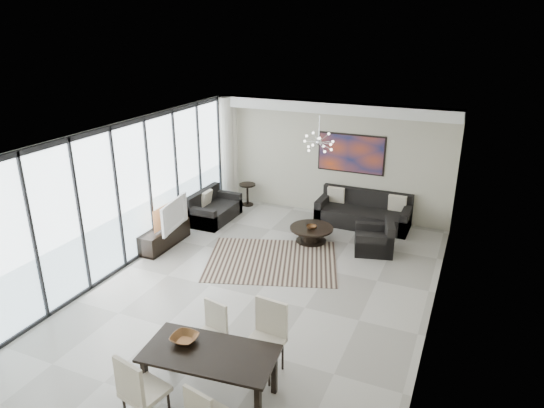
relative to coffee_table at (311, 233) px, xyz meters
The scene contains 19 objects.
room_shell 2.94m from the coffee_table, 83.31° to the right, with size 6.00×9.00×2.90m.
window_wall 4.20m from the coffee_table, 138.74° to the right, with size 0.37×8.95×2.90m.
soffit 3.07m from the coffee_table, 95.25° to the left, with size 5.98×0.40×0.26m, color white.
painting 2.36m from the coffee_table, 79.26° to the left, with size 1.68×0.04×0.98m, color #BF441A.
chandelier 2.16m from the coffee_table, 43.27° to the right, with size 0.66×0.66×0.71m.
rug 1.33m from the coffee_table, 109.08° to the right, with size 2.67×2.05×0.01m, color black.
coffee_table is the anchor object (origin of this frame).
bowl_coffee 0.20m from the coffee_table, 72.92° to the right, with size 0.24×0.24×0.07m, color brown.
sofa_main 1.66m from the coffee_table, 59.45° to the left, with size 2.23×0.91×0.81m.
loveseat 2.71m from the coffee_table, behind, with size 0.83×1.47×0.74m.
armchair 1.44m from the coffee_table, ahead, with size 0.98×1.01×0.71m.
side_table 2.81m from the coffee_table, 147.31° to the left, with size 0.44×0.44×0.61m.
tv_console 3.28m from the coffee_table, 152.57° to the right, with size 0.40×1.43×0.45m, color black.
television 3.18m from the coffee_table, 151.67° to the right, with size 1.13×0.15×0.65m, color gray.
dining_table 5.19m from the coffee_table, 85.55° to the right, with size 1.81×1.05×0.72m.
dining_chair_sw 5.96m from the coffee_table, 91.23° to the right, with size 0.57×0.57×1.04m.
dining_chair_nw 4.44m from the coffee_table, 89.93° to the right, with size 0.49×0.49×0.90m.
dining_chair_ne 4.44m from the coffee_table, 78.90° to the right, with size 0.54×0.54×1.08m.
bowl_dining 5.12m from the coffee_table, 90.23° to the right, with size 0.35×0.35×0.09m, color brown.
Camera 1 is at (3.34, -6.90, 4.70)m, focal length 32.00 mm.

